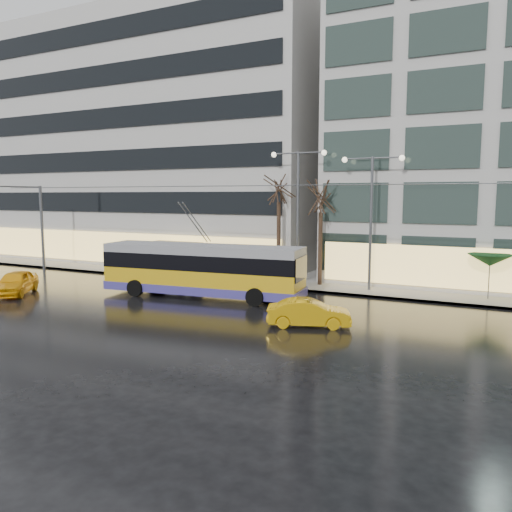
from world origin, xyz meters
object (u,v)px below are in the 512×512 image
Objects in this scene: bus_shelter at (172,251)px; taxi_a at (16,283)px; street_lamp_near at (298,199)px; trolleybus at (202,272)px.

taxi_a is at bearing -112.89° from bus_shelter.
taxi_a is (-4.46, -10.56, -1.21)m from bus_shelter.
taxi_a is (-14.84, -10.68, -5.24)m from street_lamp_near.
trolleybus is at bearing -121.92° from street_lamp_near.
bus_shelter is at bearing 137.30° from trolleybus.
bus_shelter is at bearing 34.81° from taxi_a.
bus_shelter is (-6.55, 6.04, 0.38)m from trolleybus.
bus_shelter is at bearing -179.37° from street_lamp_near.
trolleybus is 1.41× the size of street_lamp_near.
bus_shelter reaches higher than taxi_a.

